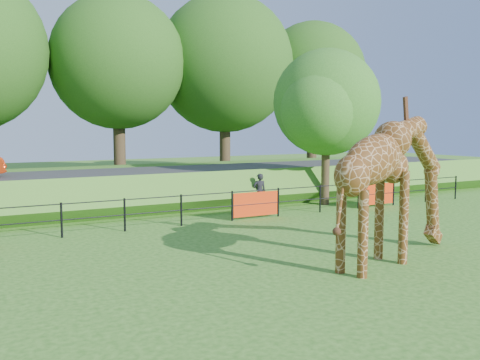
{
  "coord_description": "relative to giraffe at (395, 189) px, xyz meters",
  "views": [
    {
      "loc": [
        -7.11,
        -8.93,
        3.46
      ],
      "look_at": [
        -0.14,
        3.58,
        2.0
      ],
      "focal_mm": 40.0,
      "sensor_mm": 36.0,
      "label": 1
    }
  ],
  "objects": [
    {
      "name": "road",
      "position": [
        -2.94,
        13.04,
        -0.5
      ],
      "size": [
        40.0,
        5.0,
        0.12
      ],
      "primitive_type": "cube",
      "color": "#2B2B2E",
      "rests_on": "embankment"
    },
    {
      "name": "embankment",
      "position": [
        -2.94,
        14.54,
        -1.21
      ],
      "size": [
        40.0,
        9.0,
        1.3
      ],
      "primitive_type": "cube",
      "color": "#2D6519",
      "rests_on": "ground"
    },
    {
      "name": "bg_tree_line",
      "position": [
        -1.05,
        21.04,
        5.33
      ],
      "size": [
        37.3,
        8.8,
        11.82
      ],
      "color": "#352618",
      "rests_on": "ground"
    },
    {
      "name": "giraffe",
      "position": [
        0.0,
        0.0,
        0.0
      ],
      "size": [
        5.27,
        2.38,
        3.72
      ],
      "primitive_type": null,
      "rotation": [
        0.0,
        0.0,
        0.28
      ],
      "color": "#593212",
      "rests_on": "ground"
    },
    {
      "name": "tree_east",
      "position": [
        4.66,
        8.67,
        2.42
      ],
      "size": [
        5.4,
        4.71,
        6.76
      ],
      "color": "#352618",
      "rests_on": "ground"
    },
    {
      "name": "visitor",
      "position": [
        1.36,
        8.92,
        -1.12
      ],
      "size": [
        0.61,
        0.47,
        1.49
      ],
      "primitive_type": "imported",
      "rotation": [
        0.0,
        0.0,
        2.91
      ],
      "color": "black",
      "rests_on": "ground"
    },
    {
      "name": "perimeter_fence",
      "position": [
        -2.94,
        7.04,
        -1.31
      ],
      "size": [
        28.07,
        0.1,
        1.1
      ],
      "primitive_type": null,
      "color": "black",
      "rests_on": "ground"
    },
    {
      "name": "ground",
      "position": [
        -2.94,
        -0.96,
        -1.86
      ],
      "size": [
        90.0,
        90.0,
        0.0
      ],
      "primitive_type": "plane",
      "color": "#2D6519",
      "rests_on": "ground"
    }
  ]
}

